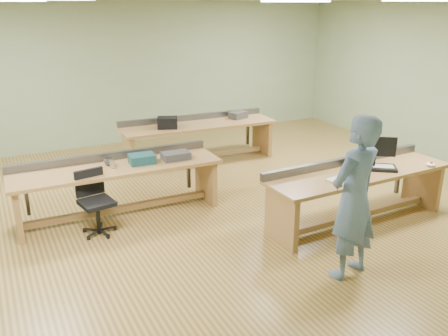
{
  "coord_description": "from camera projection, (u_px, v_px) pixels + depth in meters",
  "views": [
    {
      "loc": [
        -2.89,
        -6.1,
        2.92
      ],
      "look_at": [
        -0.07,
        -0.6,
        0.78
      ],
      "focal_mm": 38.0,
      "sensor_mm": 36.0,
      "label": 1
    }
  ],
  "objects": [
    {
      "name": "camera_bag",
      "position": [
        363.0,
        162.0,
        6.6
      ],
      "size": [
        0.3,
        0.21,
        0.19
      ],
      "primitive_type": "cube",
      "rotation": [
        0.0,
        0.0,
        -0.14
      ],
      "color": "black",
      "rests_on": "workbench_front"
    },
    {
      "name": "floor",
      "position": [
        210.0,
        203.0,
        7.33
      ],
      "size": [
        10.0,
        10.0,
        0.0
      ],
      "primitive_type": "plane",
      "color": "#A4803E",
      "rests_on": "ground"
    },
    {
      "name": "wall_front",
      "position": [
        444.0,
        209.0,
        3.48
      ],
      "size": [
        10.0,
        0.04,
        3.0
      ],
      "primitive_type": "cube",
      "color": "#92A77F",
      "rests_on": "floor"
    },
    {
      "name": "wall_back",
      "position": [
        129.0,
        74.0,
        10.2
      ],
      "size": [
        10.0,
        0.04,
        3.0
      ],
      "primitive_type": "cube",
      "color": "#92A77F",
      "rests_on": "floor"
    },
    {
      "name": "parts_bin_teal",
      "position": [
        142.0,
        159.0,
        6.82
      ],
      "size": [
        0.39,
        0.3,
        0.13
      ],
      "primitive_type": "cube",
      "rotation": [
        0.0,
        0.0,
        -0.08
      ],
      "color": "#153D45",
      "rests_on": "workbench_mid"
    },
    {
      "name": "workbench_mid",
      "position": [
        117.0,
        178.0,
        6.79
      ],
      "size": [
        2.95,
        0.85,
        0.86
      ],
      "rotation": [
        0.0,
        0.0,
        -0.02
      ],
      "color": "#A77946",
      "rests_on": "floor"
    },
    {
      "name": "person",
      "position": [
        354.0,
        198.0,
        5.13
      ],
      "size": [
        0.76,
        0.59,
        1.86
      ],
      "primitive_type": "imported",
      "rotation": [
        0.0,
        0.0,
        3.37
      ],
      "color": "#61819F",
      "rests_on": "floor"
    },
    {
      "name": "storage_box_back",
      "position": [
        167.0,
        123.0,
        8.72
      ],
      "size": [
        0.43,
        0.38,
        0.21
      ],
      "primitive_type": "cube",
      "rotation": [
        0.0,
        0.0,
        -0.4
      ],
      "color": "black",
      "rests_on": "workbench_back"
    },
    {
      "name": "mug",
      "position": [
        109.0,
        162.0,
        6.73
      ],
      "size": [
        0.16,
        0.16,
        0.11
      ],
      "primitive_type": "imported",
      "rotation": [
        0.0,
        0.0,
        -0.16
      ],
      "color": "#363638",
      "rests_on": "workbench_mid"
    },
    {
      "name": "workbench_back",
      "position": [
        198.0,
        133.0,
        9.16
      ],
      "size": [
        3.01,
        0.93,
        0.86
      ],
      "rotation": [
        0.0,
        0.0,
        -0.05
      ],
      "color": "#A77946",
      "rests_on": "floor"
    },
    {
      "name": "keyboard",
      "position": [
        341.0,
        178.0,
        6.21
      ],
      "size": [
        0.46,
        0.21,
        0.03
      ],
      "primitive_type": "cube",
      "rotation": [
        0.0,
        0.0,
        0.14
      ],
      "color": "silver",
      "rests_on": "workbench_front"
    },
    {
      "name": "laptop_base",
      "position": [
        383.0,
        168.0,
        6.58
      ],
      "size": [
        0.46,
        0.45,
        0.04
      ],
      "primitive_type": "cube",
      "rotation": [
        0.0,
        0.0,
        -0.64
      ],
      "color": "black",
      "rests_on": "workbench_front"
    },
    {
      "name": "tray_back",
      "position": [
        238.0,
        115.0,
        9.49
      ],
      "size": [
        0.39,
        0.33,
        0.13
      ],
      "primitive_type": "cube",
      "rotation": [
        0.0,
        0.0,
        0.29
      ],
      "color": "#363638",
      "rests_on": "workbench_back"
    },
    {
      "name": "fluor_panels",
      "position": [
        208.0,
        0.0,
        6.36
      ],
      "size": [
        6.2,
        3.5,
        0.03
      ],
      "color": "white",
      "rests_on": "ceiling"
    },
    {
      "name": "drinks_can",
      "position": [
        112.0,
        164.0,
        6.59
      ],
      "size": [
        0.08,
        0.08,
        0.12
      ],
      "primitive_type": "cylinder",
      "rotation": [
        0.0,
        0.0,
        -0.4
      ],
      "color": "#B6B6BA",
      "rests_on": "workbench_mid"
    },
    {
      "name": "trackball_mouse",
      "position": [
        431.0,
        164.0,
        6.69
      ],
      "size": [
        0.16,
        0.18,
        0.06
      ],
      "primitive_type": "ellipsoid",
      "rotation": [
        0.0,
        0.0,
        -0.38
      ],
      "color": "white",
      "rests_on": "workbench_front"
    },
    {
      "name": "laptop_screen",
      "position": [
        383.0,
        147.0,
        6.63
      ],
      "size": [
        0.3,
        0.23,
        0.28
      ],
      "primitive_type": "cube",
      "rotation": [
        0.0,
        0.0,
        -0.64
      ],
      "color": "black",
      "rests_on": "laptop_base"
    },
    {
      "name": "task_chair",
      "position": [
        96.0,
        211.0,
        6.31
      ],
      "size": [
        0.54,
        0.54,
        0.86
      ],
      "rotation": [
        0.0,
        0.0,
        0.17
      ],
      "color": "black",
      "rests_on": "floor"
    },
    {
      "name": "wall_right",
      "position": [
        446.0,
        83.0,
        9.0
      ],
      "size": [
        0.04,
        8.0,
        3.0
      ],
      "primitive_type": "cube",
      "color": "#92A77F",
      "rests_on": "floor"
    },
    {
      "name": "workbench_front",
      "position": [
        357.0,
        184.0,
        6.57
      ],
      "size": [
        2.81,
        0.81,
        0.86
      ],
      "rotation": [
        0.0,
        0.0,
        0.02
      ],
      "color": "#A77946",
      "rests_on": "floor"
    },
    {
      "name": "parts_bin_grey",
      "position": [
        176.0,
        156.0,
        6.98
      ],
      "size": [
        0.4,
        0.26,
        0.11
      ],
      "primitive_type": "cube",
      "rotation": [
        0.0,
        0.0,
        -0.02
      ],
      "color": "#363638",
      "rests_on": "workbench_mid"
    }
  ]
}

